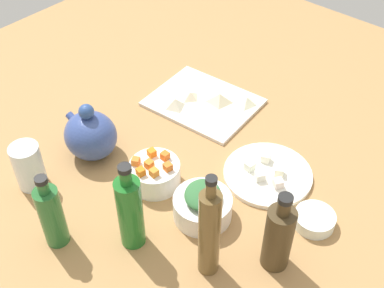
{
  "coord_description": "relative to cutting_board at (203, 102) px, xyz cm",
  "views": [
    {
      "loc": [
        -60.53,
        69.68,
        93.25
      ],
      "look_at": [
        0.0,
        0.0,
        8.0
      ],
      "focal_mm": 46.64,
      "sensor_mm": 36.0,
      "label": 1
    }
  ],
  "objects": [
    {
      "name": "teapot",
      "position": [
        8.21,
        34.82,
        5.91
      ],
      "size": [
        15.49,
        12.95,
        15.89
      ],
      "color": "#374C8E",
      "rests_on": "tabletop"
    },
    {
      "name": "plate_tofu",
      "position": [
        -30.85,
        11.79,
        0.1
      ],
      "size": [
        22.08,
        22.08,
        1.2
      ],
      "primitive_type": "cylinder",
      "color": "white",
      "rests_on": "tabletop"
    },
    {
      "name": "bowl_small_side",
      "position": [
        -47.34,
        17.44,
        1.05
      ],
      "size": [
        9.31,
        9.31,
        3.1
      ],
      "primitive_type": "cylinder",
      "color": "white",
      "rests_on": "tabletop"
    },
    {
      "name": "drinking_glass_0",
      "position": [
        11.13,
        51.56,
        5.47
      ],
      "size": [
        7.07,
        7.07,
        11.94
      ],
      "primitive_type": "cylinder",
      "color": "white",
      "rests_on": "tabletop"
    },
    {
      "name": "tofu_cube_3",
      "position": [
        -26.65,
        13.83,
        1.8
      ],
      "size": [
        2.44,
        2.44,
        2.2
      ],
      "primitive_type": "cube",
      "rotation": [
        0.0,
        0.0,
        3.03
      ],
      "color": "white",
      "rests_on": "plate_tofu"
    },
    {
      "name": "carrot_cube_4",
      "position": [
        -14.79,
        30.73,
        6.55
      ],
      "size": [
        2.14,
        2.14,
        1.8
      ],
      "primitive_type": "cube",
      "rotation": [
        0.0,
        0.0,
        1.36
      ],
      "color": "orange",
      "rests_on": "bowl_carrots"
    },
    {
      "name": "tofu_cube_1",
      "position": [
        -27.96,
        8.73,
        1.8
      ],
      "size": [
        2.81,
        2.81,
        2.2
      ],
      "primitive_type": "cube",
      "rotation": [
        0.0,
        0.0,
        0.35
      ],
      "color": "white",
      "rests_on": "plate_tofu"
    },
    {
      "name": "bottle_0",
      "position": [
        -36.53,
        41.94,
        11.35
      ],
      "size": [
        4.44,
        4.44,
        27.25
      ],
      "color": "brown",
      "rests_on": "tabletop"
    },
    {
      "name": "tofu_cube_2",
      "position": [
        -30.57,
        15.08,
        1.8
      ],
      "size": [
        3.08,
        3.08,
        2.2
      ],
      "primitive_type": "cube",
      "rotation": [
        0.0,
        0.0,
        0.94
      ],
      "color": "white",
      "rests_on": "plate_tofu"
    },
    {
      "name": "bowl_carrots",
      "position": [
        -11.33,
        31.79,
        2.58
      ],
      "size": [
        12.37,
        12.37,
        6.15
      ],
      "primitive_type": "cylinder",
      "color": "white",
      "rests_on": "tabletop"
    },
    {
      "name": "carrot_cube_0",
      "position": [
        -13.63,
        34.17,
        6.55
      ],
      "size": [
        2.02,
        2.02,
        1.8
      ],
      "primitive_type": "cube",
      "rotation": [
        0.0,
        0.0,
        1.44
      ],
      "color": "orange",
      "rests_on": "bowl_carrots"
    },
    {
      "name": "carrot_cube_3",
      "position": [
        -11.75,
        28.45,
        6.55
      ],
      "size": [
        1.82,
        1.82,
        1.8
      ],
      "primitive_type": "cube",
      "rotation": [
        0.0,
        0.0,
        1.58
      ],
      "color": "orange",
      "rests_on": "bowl_carrots"
    },
    {
      "name": "bottle_2",
      "position": [
        -46.16,
        31.67,
        8.1
      ],
      "size": [
        5.92,
        5.92,
        20.66
      ],
      "color": "#43341D",
      "rests_on": "tabletop"
    },
    {
      "name": "bowl_greens",
      "position": [
        -26.66,
        32.08,
        2.36
      ],
      "size": [
        13.49,
        13.49,
        5.72
      ],
      "primitive_type": "cylinder",
      "color": "white",
      "rests_on": "tabletop"
    },
    {
      "name": "cutting_board",
      "position": [
        0.0,
        0.0,
        0.0
      ],
      "size": [
        31.36,
        25.97,
        1.0
      ],
      "primitive_type": "cube",
      "rotation": [
        0.0,
        0.0,
        0.08
      ],
      "color": "silver",
      "rests_on": "tabletop"
    },
    {
      "name": "dumpling_2",
      "position": [
        4.3,
        7.37,
        1.92
      ],
      "size": [
        6.09,
        5.97,
        2.84
      ],
      "primitive_type": "pyramid",
      "rotation": [
        0.0,
        0.0,
        2.74
      ],
      "color": "beige",
      "rests_on": "cutting_board"
    },
    {
      "name": "tofu_cube_4",
      "position": [
        -35.23,
        14.08,
        1.8
      ],
      "size": [
        3.07,
        3.07,
        2.2
      ],
      "primitive_type": "cube",
      "rotation": [
        0.0,
        0.0,
        0.95
      ],
      "color": "silver",
      "rests_on": "plate_tofu"
    },
    {
      "name": "tabletop",
      "position": [
        -12.46,
        19.38,
        -2.0
      ],
      "size": [
        190.0,
        190.0,
        3.0
      ],
      "primitive_type": "cube",
      "color": "#A77A49",
      "rests_on": "ground"
    },
    {
      "name": "carrot_cube_1",
      "position": [
        -8.61,
        29.8,
        6.55
      ],
      "size": [
        2.19,
        2.19,
        1.8
      ],
      "primitive_type": "cube",
      "rotation": [
        0.0,
        0.0,
        1.32
      ],
      "color": "orange",
      "rests_on": "bowl_carrots"
    },
    {
      "name": "carrot_cube_6",
      "position": [
        -11.14,
        36.05,
        6.55
      ],
      "size": [
        2.17,
        2.17,
        1.8
      ],
      "primitive_type": "cube",
      "rotation": [
        0.0,
        0.0,
        1.34
      ],
      "color": "orange",
      "rests_on": "bowl_carrots"
    },
    {
      "name": "dumpling_1",
      "position": [
        3.76,
        1.42,
        1.54
      ],
      "size": [
        3.86,
        4.39,
        2.09
      ],
      "primitive_type": "pyramid",
      "rotation": [
        0.0,
        0.0,
        1.6
      ],
      "color": "beige",
      "rests_on": "cutting_board"
    },
    {
      "name": "tofu_cube_0",
      "position": [
        -33.22,
        10.53,
        1.8
      ],
      "size": [
        3.01,
        3.01,
        2.2
      ],
      "primitive_type": "cube",
      "rotation": [
        0.0,
        0.0,
        0.52
      ],
      "color": "white",
      "rests_on": "plate_tofu"
    },
    {
      "name": "chopped_greens_mound",
      "position": [
        -26.66,
        32.08,
        6.64
      ],
      "size": [
        11.98,
        12.33,
        2.85
      ],
      "primitive_type": "ellipsoid",
      "rotation": [
        0.0,
        0.0,
        2.14
      ],
      "color": "#336A39",
      "rests_on": "bowl_greens"
    },
    {
      "name": "carrot_cube_5",
      "position": [
        -7.82,
        34.4,
        6.55
      ],
      "size": [
        2.42,
        2.42,
        1.8
      ],
      "primitive_type": "cube",
      "rotation": [
        0.0,
        0.0,
        2.04
      ],
      "color": "orange",
      "rests_on": "bowl_carrots"
    },
    {
      "name": "bottle_3",
      "position": [
        -7.0,
        58.12,
        7.84
      ],
      "size": [
        5.19,
        5.19,
        19.68
      ],
      "color": "#28642F",
      "rests_on": "tabletop"
    },
    {
      "name": "bottle_1",
      "position": [
        -19.65,
        47.29,
        9.27
      ],
      "size": [
        5.49,
        5.49,
        22.99
      ],
      "color": "#1F6A25",
      "rests_on": "tabletop"
    },
    {
      "name": "carrot_cube_2",
      "position": [
        -10.87,
        32.99,
        6.55
      ],
      "size": [
        1.8,
        1.8,
        1.8
      ],
      "primitive_type": "cube",
      "rotation": [
        0.0,
        0.0,
        1.57
      ],
      "color": "orange",
      "rests_on": "bowl_carrots"
    },
    {
      "name": "dumpling_3",
      "position": [
        -3.87,
        -2.68,
        1.98
      ],
      "size": [
        7.74,
        7.56,
        2.97
      ],
      "primitive_type": "pyramid",
      "rotation": [
        0.0,
        0.0,
        3.76
      ],
      "color": "beige",
      "rests_on": "cutting_board"
    },
    {
      "name": "dumpling_0",
      "position": [
        -10.29,
        -7.11,
        1.66
      ],
      "size": [
        6.15,
        6.36,
        2.32
      ],
      "primitive_type": "pyramid",
      "rotation": [
        0.0,
        0.0,
        5.15
      ],
      "color": "beige",
      "rests_on": "cutting_board"
    }
  ]
}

